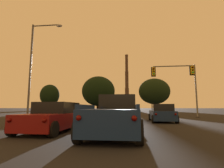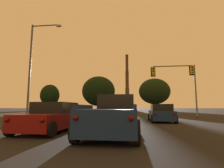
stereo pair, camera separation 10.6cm
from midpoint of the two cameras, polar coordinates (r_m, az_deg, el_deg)
pickup_truck_center_lane_second at (r=8.20m, az=1.00°, el=-10.18°), size 2.18×5.51×1.82m
hatchback_right_lane_front at (r=15.20m, az=15.90°, el=-9.26°), size 1.98×4.13×1.44m
suv_center_lane_front at (r=15.92m, az=2.13°, el=-8.62°), size 2.29×4.97×1.86m
sedan_left_lane_second at (r=9.51m, az=-18.09°, el=-10.28°), size 2.13×4.76×1.43m
traffic_light_overhead_right at (r=23.13m, az=21.53°, el=2.13°), size 5.46×0.50×6.39m
street_lamp at (r=19.91m, az=-23.81°, el=7.04°), size 3.36×0.36×9.93m
smokestack at (r=161.39m, az=5.01°, el=-1.01°), size 5.78×5.78×50.50m
treeline_far_left at (r=67.77m, az=-4.37°, el=-2.35°), size 12.72×11.45×13.18m
treeline_far_right at (r=71.84m, az=-19.58°, el=-3.47°), size 7.41×6.67×10.00m
treeline_left_mid at (r=62.96m, az=13.73°, el=-2.35°), size 10.84×9.75×11.29m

